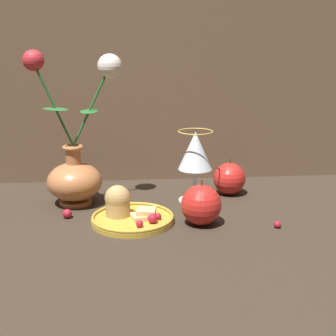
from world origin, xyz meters
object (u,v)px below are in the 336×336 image
at_px(vase, 75,163).
at_px(apple_beside_vase, 201,205).
at_px(wine_glass, 195,153).
at_px(apple_near_glass, 229,179).
at_px(plate_with_pastries, 128,213).

xyz_separation_m(vase, apple_beside_vase, (0.26, -0.15, -0.05)).
relative_size(wine_glass, apple_near_glass, 1.84).
bearing_deg(apple_near_glass, plate_with_pastries, -146.73).
relative_size(vase, apple_near_glass, 3.83).
distance_m(plate_with_pastries, wine_glass, 0.22).
bearing_deg(wine_glass, apple_beside_vase, -93.30).
distance_m(vase, wine_glass, 0.27).
bearing_deg(apple_near_glass, wine_glass, -156.10).
height_order(plate_with_pastries, apple_beside_vase, apple_beside_vase).
xyz_separation_m(plate_with_pastries, wine_glass, (0.16, 0.12, 0.09)).
distance_m(vase, plate_with_pastries, 0.19).
bearing_deg(vase, wine_glass, -0.53).
xyz_separation_m(wine_glass, apple_beside_vase, (-0.01, -0.15, -0.07)).
height_order(vase, apple_beside_vase, vase).
bearing_deg(apple_near_glass, vase, -174.06).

